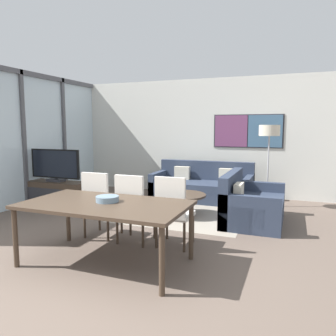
% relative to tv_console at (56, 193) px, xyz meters
% --- Properties ---
extents(ground_plane, '(24.00, 24.00, 0.00)m').
position_rel_tv_console_xyz_m(ground_plane, '(2.44, -2.78, -0.25)').
color(ground_plane, brown).
extents(wall_back, '(7.10, 0.09, 2.80)m').
position_rel_tv_console_xyz_m(wall_back, '(2.48, 2.33, 1.15)').
color(wall_back, silver).
rests_on(wall_back, ground_plane).
extents(window_wall_left, '(0.07, 5.11, 2.80)m').
position_rel_tv_console_xyz_m(window_wall_left, '(-0.61, -0.22, 1.28)').
color(window_wall_left, silver).
rests_on(window_wall_left, ground_plane).
extents(area_rug, '(2.30, 1.87, 0.01)m').
position_rel_tv_console_xyz_m(area_rug, '(2.75, 0.19, -0.25)').
color(area_rug, gray).
rests_on(area_rug, ground_plane).
extents(tv_console, '(1.35, 0.47, 0.51)m').
position_rel_tv_console_xyz_m(tv_console, '(0.00, 0.00, 0.00)').
color(tv_console, '#423326').
rests_on(tv_console, ground_plane).
extents(television, '(1.19, 0.20, 0.68)m').
position_rel_tv_console_xyz_m(television, '(0.00, 0.00, 0.59)').
color(television, '#2D2D33').
rests_on(television, tv_console).
extents(sofa_main, '(2.21, 0.96, 0.85)m').
position_rel_tv_console_xyz_m(sofa_main, '(2.75, 1.63, 0.02)').
color(sofa_main, '#2D384C').
rests_on(sofa_main, ground_plane).
extents(sofa_side, '(0.96, 1.51, 0.85)m').
position_rel_tv_console_xyz_m(sofa_side, '(3.96, 0.22, 0.02)').
color(sofa_side, '#2D384C').
rests_on(sofa_side, ground_plane).
extents(coffee_table, '(0.88, 0.88, 0.40)m').
position_rel_tv_console_xyz_m(coffee_table, '(2.75, 0.19, 0.05)').
color(coffee_table, '#423326').
rests_on(coffee_table, ground_plane).
extents(dining_table, '(1.98, 1.08, 0.75)m').
position_rel_tv_console_xyz_m(dining_table, '(2.58, -2.20, 0.43)').
color(dining_table, '#423326').
rests_on(dining_table, ground_plane).
extents(dining_chair_left, '(0.46, 0.46, 0.99)m').
position_rel_tv_console_xyz_m(dining_chair_left, '(2.00, -1.43, 0.29)').
color(dining_chair_left, beige).
rests_on(dining_chair_left, ground_plane).
extents(dining_chair_centre, '(0.46, 0.46, 0.99)m').
position_rel_tv_console_xyz_m(dining_chair_centre, '(2.58, -1.47, 0.29)').
color(dining_chair_centre, beige).
rests_on(dining_chair_centre, ground_plane).
extents(dining_chair_right, '(0.46, 0.46, 0.99)m').
position_rel_tv_console_xyz_m(dining_chair_right, '(3.15, -1.42, 0.29)').
color(dining_chair_right, beige).
rests_on(dining_chair_right, ground_plane).
extents(fruit_bowl, '(0.28, 0.28, 0.07)m').
position_rel_tv_console_xyz_m(fruit_bowl, '(2.57, -2.13, 0.53)').
color(fruit_bowl, slate).
rests_on(fruit_bowl, dining_table).
extents(floor_lamp, '(0.42, 0.42, 1.69)m').
position_rel_tv_console_xyz_m(floor_lamp, '(4.17, 1.48, 1.23)').
color(floor_lamp, '#2D2D33').
rests_on(floor_lamp, ground_plane).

